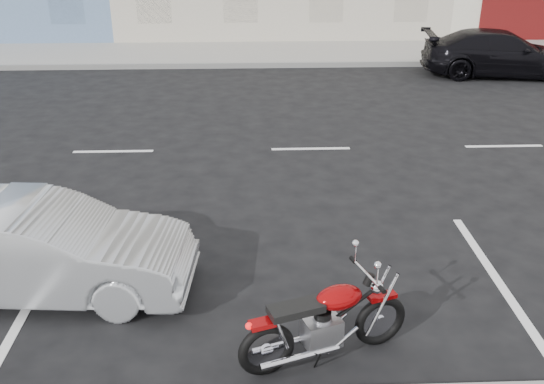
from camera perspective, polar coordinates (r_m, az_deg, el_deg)
The scene contains 6 objects.
ground at distance 12.76m, azimuth 12.66°, elevation 4.10°, with size 120.00×120.00×0.00m, color black.
sidewalk_far at distance 20.76m, azimuth -7.20°, elevation 12.77°, with size 80.00×3.40×0.15m, color gray.
curb_far at distance 19.10m, azimuth -7.59°, elevation 11.69°, with size 80.00×0.12×0.16m, color gray.
motorcycle at distance 6.87m, azimuth 10.41°, elevation -10.86°, with size 1.89×0.88×0.99m.
sedan_silver at distance 8.05m, azimuth -20.85°, elevation -5.08°, with size 1.30×3.72×1.23m, color #B8BCC0.
car_far at distance 19.18m, azimuth 20.69°, elevation 12.13°, with size 1.81×4.46×1.29m, color black.
Camera 1 is at (-3.23, -11.52, 4.44)m, focal length 40.00 mm.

